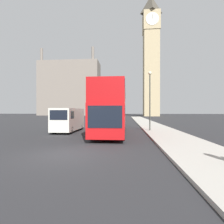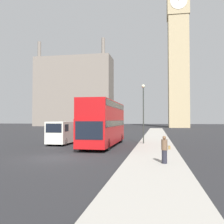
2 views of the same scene
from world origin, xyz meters
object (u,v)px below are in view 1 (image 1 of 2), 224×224
(red_double_decker_bus, at_px, (112,108))
(white_van, at_px, (68,119))
(street_lamp, at_px, (150,92))
(clock_tower, at_px, (151,54))

(red_double_decker_bus, height_order, white_van, red_double_decker_bus)
(white_van, height_order, street_lamp, street_lamp)
(red_double_decker_bus, distance_m, street_lamp, 4.62)
(red_double_decker_bus, relative_size, street_lamp, 1.83)
(clock_tower, bearing_deg, red_double_decker_bus, -101.34)
(street_lamp, bearing_deg, white_van, -176.13)
(red_double_decker_bus, height_order, street_lamp, street_lamp)
(clock_tower, distance_m, street_lamp, 67.20)
(white_van, xyz_separation_m, street_lamp, (8.67, 0.59, 2.89))
(clock_tower, xyz_separation_m, white_van, (-17.57, -62.68, -27.00))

